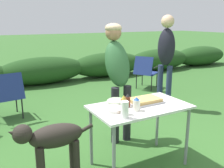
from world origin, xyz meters
The scene contains 15 objects.
ground_plane centered at (0.00, 0.00, 0.00)m, with size 60.00×60.00×0.00m, color #336028.
shrub_hedge centered at (0.00, 4.50, 0.36)m, with size 14.40×0.90×0.73m.
folding_table centered at (0.00, 0.00, 0.66)m, with size 1.10×0.64×0.74m.
food_tray centered at (0.10, 0.05, 0.77)m, with size 0.40×0.26×0.06m.
plate_stack centered at (-0.34, 0.01, 0.76)m, with size 0.22×0.22×0.03m, color white.
mixing_bowl centered at (-0.20, 0.18, 0.77)m, with size 0.22×0.22×0.07m, color #ADBC99.
paper_cup_stack centered at (-0.35, -0.23, 0.83)m, with size 0.08×0.08×0.17m, color white.
bbq_sauce_bottle centered at (-0.15, 0.03, 0.81)m, with size 0.06×0.06×0.16m.
beer_bottle centered at (-0.30, -0.13, 0.84)m, with size 0.06×0.06×0.21m.
mayo_bottle centered at (-0.13, -0.11, 0.81)m, with size 0.08×0.08×0.15m.
standing_person_in_navy_coat centered at (0.13, 0.74, 1.04)m, with size 0.36×0.49×1.64m.
standing_person_in_red_jacket centered at (1.55, 1.39, 1.10)m, with size 0.36×0.40×1.77m.
dog centered at (-0.99, 0.11, 0.51)m, with size 0.86×0.27×0.73m.
camp_chair_green_behind_table centered at (2.10, 2.73, 0.47)m, with size 0.75×0.71×0.83m.
camp_chair_near_hedge centered at (-1.15, 2.24, 0.47)m, with size 0.53×0.63×0.83m.
Camera 1 is at (-1.57, -2.17, 1.67)m, focal length 40.00 mm.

